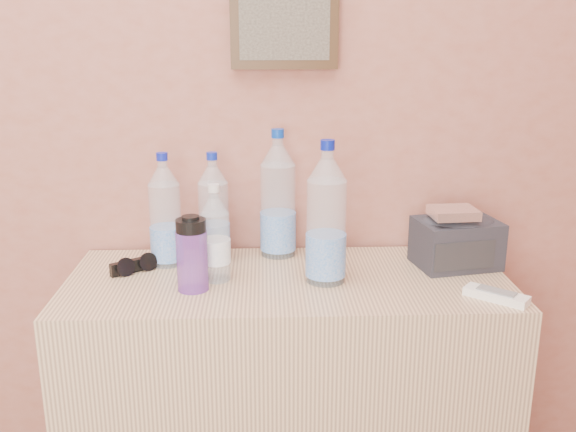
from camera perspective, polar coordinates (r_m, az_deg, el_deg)
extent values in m
plane|color=#B06F63|center=(1.93, -16.38, 14.66)|extent=(4.00, 0.00, 4.00)
cube|color=tan|center=(1.90, -0.03, -15.95)|extent=(1.18, 0.49, 0.74)
cylinder|color=silver|center=(1.82, -10.85, -0.05)|extent=(0.09, 0.09, 0.28)
cylinder|color=#101DA4|center=(1.78, -11.14, 5.21)|extent=(0.03, 0.03, 0.02)
cylinder|color=silver|center=(1.84, -6.61, 0.19)|extent=(0.09, 0.09, 0.28)
cylinder|color=#0F23A4|center=(1.80, -6.79, 5.32)|extent=(0.03, 0.03, 0.02)
cylinder|color=silver|center=(1.86, -0.90, 1.33)|extent=(0.10, 0.10, 0.33)
cylinder|color=#0837A9|center=(1.82, -0.92, 7.36)|extent=(0.04, 0.04, 0.02)
cylinder|color=silver|center=(1.66, 3.42, -0.47)|extent=(0.10, 0.10, 0.33)
cylinder|color=#081897|center=(1.62, 3.54, 6.34)|extent=(0.04, 0.04, 0.02)
cylinder|color=white|center=(1.69, -6.47, -2.06)|extent=(0.07, 0.07, 0.22)
cylinder|color=silver|center=(1.66, -6.62, 2.48)|extent=(0.03, 0.03, 0.02)
cylinder|color=purple|center=(1.65, -8.50, -3.95)|extent=(0.08, 0.08, 0.16)
cylinder|color=black|center=(1.62, -8.65, -0.68)|extent=(0.08, 0.08, 0.04)
cube|color=beige|center=(1.67, 18.02, -6.75)|extent=(0.15, 0.14, 0.02)
cube|color=white|center=(1.80, 14.49, 0.29)|extent=(0.13, 0.11, 0.03)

